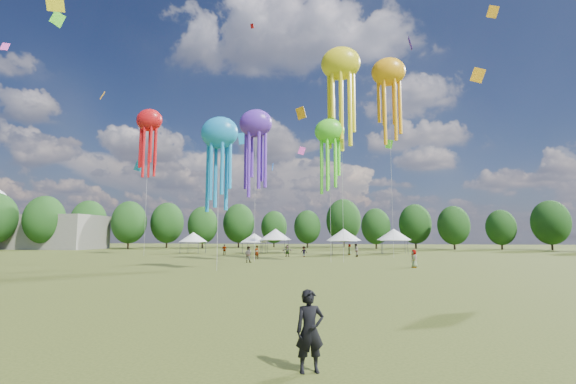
# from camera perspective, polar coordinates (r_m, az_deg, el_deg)

# --- Properties ---
(ground) EXTENTS (300.00, 300.00, 0.00)m
(ground) POSITION_cam_1_polar(r_m,az_deg,el_deg) (14.83, -27.22, -17.14)
(ground) COLOR #384416
(ground) RESTS_ON ground
(observer_main) EXTENTS (0.75, 0.63, 1.76)m
(observer_main) POSITION_cam_1_polar(r_m,az_deg,el_deg) (9.16, 3.18, -19.35)
(observer_main) COLOR black
(observer_main) RESTS_ON ground
(spectator_near) EXTENTS (0.98, 0.82, 1.83)m
(spectator_near) POSITION_cam_1_polar(r_m,az_deg,el_deg) (45.72, -5.77, -8.97)
(spectator_near) COLOR gray
(spectator_near) RESTS_ON ground
(spectators_far) EXTENTS (27.27, 27.76, 1.88)m
(spectators_far) POSITION_cam_1_polar(r_m,az_deg,el_deg) (57.03, 3.47, -8.53)
(spectators_far) COLOR gray
(spectators_far) RESTS_ON ground
(festival_tents) EXTENTS (40.21, 12.04, 4.36)m
(festival_tents) POSITION_cam_1_polar(r_m,az_deg,el_deg) (68.45, 2.12, -6.29)
(festival_tents) COLOR #47474C
(festival_tents) RESTS_ON ground
(show_kites) EXTENTS (42.52, 28.00, 29.52)m
(show_kites) POSITION_cam_1_polar(r_m,az_deg,el_deg) (53.33, 1.23, 11.49)
(show_kites) COLOR #5C2ABC
(show_kites) RESTS_ON ground
(small_kites) EXTENTS (72.14, 55.07, 45.41)m
(small_kites) POSITION_cam_1_polar(r_m,az_deg,el_deg) (59.49, -0.70, 19.73)
(small_kites) COLOR #5C2ABC
(small_kites) RESTS_ON ground
(treeline) EXTENTS (201.57, 95.24, 13.43)m
(treeline) POSITION_cam_1_polar(r_m,az_deg,el_deg) (75.35, 0.35, -3.72)
(treeline) COLOR #38281C
(treeline) RESTS_ON ground
(hangar) EXTENTS (40.00, 12.00, 8.00)m
(hangar) POSITION_cam_1_polar(r_m,az_deg,el_deg) (116.22, -34.16, -4.84)
(hangar) COLOR gray
(hangar) RESTS_ON ground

